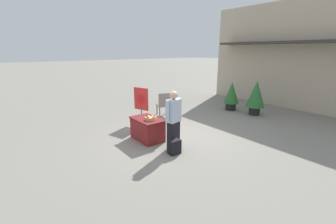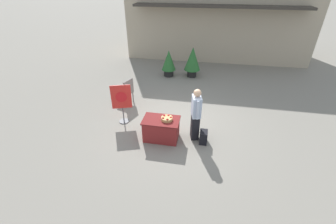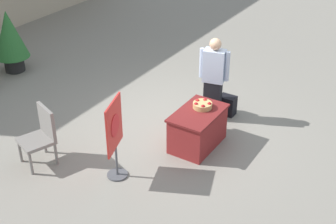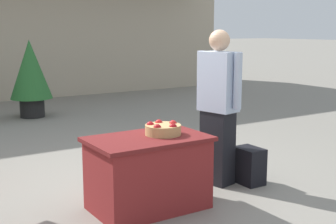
{
  "view_description": "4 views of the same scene",
  "coord_description": "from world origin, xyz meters",
  "px_view_note": "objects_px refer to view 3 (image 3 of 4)",
  "views": [
    {
      "loc": [
        5.56,
        -4.45,
        2.87
      ],
      "look_at": [
        -0.36,
        0.11,
        0.8
      ],
      "focal_mm": 24.0,
      "sensor_mm": 36.0,
      "label": 1
    },
    {
      "loc": [
        0.93,
        -6.48,
        4.59
      ],
      "look_at": [
        -0.28,
        0.03,
        0.55
      ],
      "focal_mm": 24.0,
      "sensor_mm": 36.0,
      "label": 2
    },
    {
      "loc": [
        -6.89,
        -4.19,
        5.01
      ],
      "look_at": [
        -0.7,
        -0.3,
        0.76
      ],
      "focal_mm": 50.0,
      "sensor_mm": 36.0,
      "label": 3
    },
    {
      "loc": [
        -2.57,
        -4.57,
        1.76
      ],
      "look_at": [
        -0.13,
        -0.74,
        0.95
      ],
      "focal_mm": 50.0,
      "sensor_mm": 36.0,
      "label": 4
    }
  ],
  "objects_px": {
    "potted_plant_near_left": "(10,37)",
    "person_visitor": "(214,79)",
    "apple_basket": "(202,105)",
    "backpack": "(227,105)",
    "poster_board": "(115,135)",
    "display_table": "(198,129)",
    "patio_chair": "(41,133)"
  },
  "relations": [
    {
      "from": "poster_board",
      "to": "patio_chair",
      "type": "distance_m",
      "value": 1.44
    },
    {
      "from": "person_visitor",
      "to": "potted_plant_near_left",
      "type": "relative_size",
      "value": 1.13
    },
    {
      "from": "display_table",
      "to": "potted_plant_near_left",
      "type": "distance_m",
      "value": 5.53
    },
    {
      "from": "backpack",
      "to": "poster_board",
      "type": "xyz_separation_m",
      "value": [
        -2.91,
        0.68,
        0.62
      ]
    },
    {
      "from": "display_table",
      "to": "person_visitor",
      "type": "xyz_separation_m",
      "value": [
        1.06,
        0.24,
        0.53
      ]
    },
    {
      "from": "poster_board",
      "to": "patio_chair",
      "type": "relative_size",
      "value": 1.38
    },
    {
      "from": "poster_board",
      "to": "display_table",
      "type": "bearing_deg",
      "value": 46.61
    },
    {
      "from": "person_visitor",
      "to": "patio_chair",
      "type": "height_order",
      "value": "person_visitor"
    },
    {
      "from": "patio_chair",
      "to": "potted_plant_near_left",
      "type": "bearing_deg",
      "value": -104.89
    },
    {
      "from": "apple_basket",
      "to": "backpack",
      "type": "xyz_separation_m",
      "value": [
        1.18,
        0.02,
        -0.57
      ]
    },
    {
      "from": "display_table",
      "to": "apple_basket",
      "type": "xyz_separation_m",
      "value": [
        0.18,
        0.01,
        0.42
      ]
    },
    {
      "from": "potted_plant_near_left",
      "to": "person_visitor",
      "type": "bearing_deg",
      "value": -83.67
    },
    {
      "from": "backpack",
      "to": "apple_basket",
      "type": "bearing_deg",
      "value": -179.09
    },
    {
      "from": "apple_basket",
      "to": "backpack",
      "type": "bearing_deg",
      "value": 0.91
    },
    {
      "from": "person_visitor",
      "to": "patio_chair",
      "type": "distance_m",
      "value": 3.5
    },
    {
      "from": "apple_basket",
      "to": "person_visitor",
      "type": "relative_size",
      "value": 0.2
    },
    {
      "from": "poster_board",
      "to": "potted_plant_near_left",
      "type": "bearing_deg",
      "value": 138.2
    },
    {
      "from": "display_table",
      "to": "apple_basket",
      "type": "relative_size",
      "value": 3.23
    },
    {
      "from": "display_table",
      "to": "poster_board",
      "type": "height_order",
      "value": "poster_board"
    },
    {
      "from": "apple_basket",
      "to": "poster_board",
      "type": "height_order",
      "value": "poster_board"
    },
    {
      "from": "backpack",
      "to": "poster_board",
      "type": "height_order",
      "value": "poster_board"
    },
    {
      "from": "display_table",
      "to": "patio_chair",
      "type": "distance_m",
      "value": 2.83
    },
    {
      "from": "apple_basket",
      "to": "potted_plant_near_left",
      "type": "distance_m",
      "value": 5.48
    },
    {
      "from": "apple_basket",
      "to": "patio_chair",
      "type": "bearing_deg",
      "value": 135.16
    },
    {
      "from": "person_visitor",
      "to": "potted_plant_near_left",
      "type": "xyz_separation_m",
      "value": [
        -0.58,
        5.24,
        -0.01
      ]
    },
    {
      "from": "display_table",
      "to": "potted_plant_near_left",
      "type": "xyz_separation_m",
      "value": [
        0.48,
        5.48,
        0.52
      ]
    },
    {
      "from": "apple_basket",
      "to": "backpack",
      "type": "distance_m",
      "value": 1.31
    },
    {
      "from": "poster_board",
      "to": "apple_basket",
      "type": "bearing_deg",
      "value": 49.32
    },
    {
      "from": "person_visitor",
      "to": "potted_plant_near_left",
      "type": "distance_m",
      "value": 5.27
    },
    {
      "from": "display_table",
      "to": "poster_board",
      "type": "bearing_deg",
      "value": 155.41
    },
    {
      "from": "poster_board",
      "to": "person_visitor",
      "type": "bearing_deg",
      "value": 61.01
    },
    {
      "from": "apple_basket",
      "to": "person_visitor",
      "type": "xyz_separation_m",
      "value": [
        0.88,
        0.23,
        0.12
      ]
    }
  ]
}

